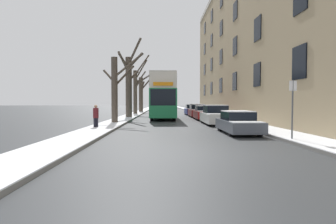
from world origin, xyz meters
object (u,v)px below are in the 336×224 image
at_px(parked_car_3, 197,111).
at_px(oncoming_van, 158,105).
at_px(parked_car_0, 238,123).
at_px(parked_car_1, 216,115).
at_px(bare_tree_left_2, 136,89).
at_px(parked_car_4, 192,110).
at_px(bare_tree_left_3, 141,93).
at_px(bare_tree_left_1, 129,83).
at_px(pedestrian_left_sidewalk, 96,116).
at_px(street_sign_post, 292,107).
at_px(bare_tree_left_0, 116,88).
at_px(parked_car_2, 204,113).
at_px(double_decker_bus, 163,95).

xyz_separation_m(parked_car_3, oncoming_van, (-4.92, 18.61, 0.55)).
distance_m(parked_car_0, oncoming_van, 35.78).
bearing_deg(oncoming_van, parked_car_1, -80.46).
xyz_separation_m(bare_tree_left_2, parked_car_4, (7.94, -1.11, -2.99)).
relative_size(bare_tree_left_3, parked_car_4, 1.69).
distance_m(bare_tree_left_1, pedestrian_left_sidewalk, 12.39).
relative_size(parked_car_0, oncoming_van, 0.78).
xyz_separation_m(bare_tree_left_3, street_sign_post, (9.27, -35.21, -1.89)).
distance_m(bare_tree_left_0, parked_car_2, 9.65).
relative_size(bare_tree_left_1, bare_tree_left_3, 1.21).
bearing_deg(street_sign_post, parked_car_2, 95.31).
bearing_deg(parked_car_1, double_decker_bus, 118.55).
bearing_deg(double_decker_bus, pedestrian_left_sidewalk, -110.96).
bearing_deg(double_decker_bus, parked_car_2, -26.71).
height_order(bare_tree_left_3, parked_car_0, bare_tree_left_3).
bearing_deg(parked_car_0, bare_tree_left_0, 139.98).
relative_size(parked_car_4, pedestrian_left_sidewalk, 2.61).
bearing_deg(pedestrian_left_sidewalk, street_sign_post, -76.52).
relative_size(bare_tree_left_2, oncoming_van, 1.68).
relative_size(bare_tree_left_1, parked_car_3, 1.96).
bearing_deg(parked_car_2, bare_tree_left_3, 111.26).
distance_m(bare_tree_left_0, bare_tree_left_1, 7.80).
bearing_deg(parked_car_2, bare_tree_left_1, 160.69).
distance_m(parked_car_3, pedestrian_left_sidewalk, 16.72).
relative_size(bare_tree_left_0, bare_tree_left_2, 0.67).
xyz_separation_m(bare_tree_left_3, parked_car_0, (7.88, -31.93, -2.83)).
xyz_separation_m(bare_tree_left_3, double_decker_bus, (3.74, -18.18, -0.84)).
relative_size(bare_tree_left_2, pedestrian_left_sidewalk, 5.47).
distance_m(bare_tree_left_2, parked_car_3, 10.74).
bearing_deg(parked_car_4, parked_car_3, -90.00).
bearing_deg(pedestrian_left_sidewalk, parked_car_2, 0.95).
height_order(bare_tree_left_0, parked_car_2, bare_tree_left_0).
height_order(parked_car_3, oncoming_van, oncoming_van).
bearing_deg(bare_tree_left_2, oncoming_van, 75.90).
bearing_deg(parked_car_3, parked_car_2, -90.00).
distance_m(parked_car_0, parked_car_1, 6.15).
relative_size(bare_tree_left_1, parked_car_2, 2.05).
bearing_deg(bare_tree_left_1, parked_car_4, 45.20).
xyz_separation_m(bare_tree_left_3, parked_car_3, (7.88, -15.11, -2.70)).
relative_size(double_decker_bus, oncoming_van, 2.00).
xyz_separation_m(double_decker_bus, street_sign_post, (5.53, -17.03, -1.04)).
distance_m(double_decker_bus, parked_car_3, 5.48).
bearing_deg(parked_car_2, bare_tree_left_2, 124.02).
distance_m(pedestrian_left_sidewalk, street_sign_post, 11.42).
relative_size(parked_car_0, parked_car_3, 0.93).
xyz_separation_m(parked_car_2, street_sign_post, (1.39, -14.95, 0.86)).
relative_size(parked_car_4, oncoming_van, 0.80).
bearing_deg(bare_tree_left_3, parked_car_2, -68.74).
xyz_separation_m(parked_car_1, oncoming_van, (-4.92, 29.29, 0.56)).
distance_m(bare_tree_left_1, double_decker_bus, 3.98).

